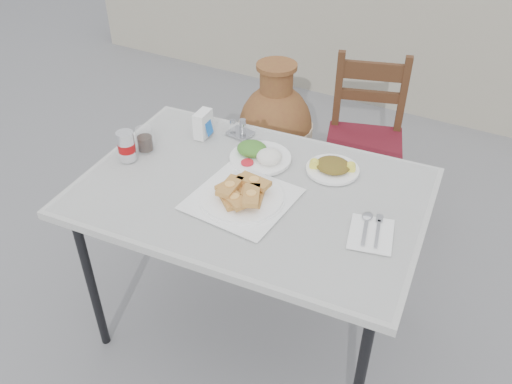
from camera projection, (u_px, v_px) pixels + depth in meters
The scene contains 13 objects.
ground at pixel (268, 324), 2.61m from camera, with size 80.00×80.00×0.00m, color #5F5F61.
cafe_table at pixel (252, 200), 2.15m from camera, with size 1.41×1.01×0.82m.
pide_plate at pixel (242, 192), 2.04m from camera, with size 0.38×0.38×0.07m.
salad_rice_plate at pixel (260, 155), 2.26m from camera, with size 0.26×0.26×0.07m.
salad_chopped_plate at pixel (333, 167), 2.20m from camera, with size 0.22×0.22×0.05m.
soda_can at pixel (126, 146), 2.24m from camera, with size 0.07×0.07×0.13m.
cola_glass at pixel (145, 140), 2.31m from camera, with size 0.07×0.07×0.10m.
napkin_holder at pixel (203, 124), 2.40m from camera, with size 0.07×0.10×0.12m.
condiment_caddy at pixel (240, 130), 2.42m from camera, with size 0.12×0.10×0.08m.
cutlery_napkin at pixel (371, 231), 1.91m from camera, with size 0.19×0.23×0.01m.
chair at pixel (364, 140), 3.03m from camera, with size 0.52×0.52×0.94m.
terracotta_urn at pixel (275, 130), 3.34m from camera, with size 0.46×0.46×0.80m.
back_wall at pixel (425, 34), 4.00m from camera, with size 6.00×0.25×1.20m, color gray.
Camera 1 is at (0.76, -1.52, 2.08)m, focal length 38.00 mm.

